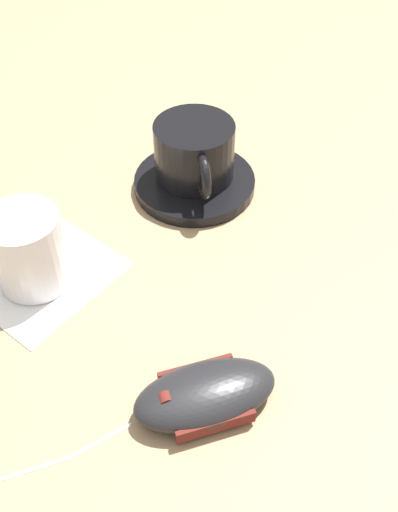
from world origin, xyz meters
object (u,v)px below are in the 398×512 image
(coffee_cup, at_px, (195,152))
(computer_mouse, at_px, (205,394))
(saucer, at_px, (195,183))
(drinking_glass, at_px, (29,250))

(coffee_cup, bearing_deg, computer_mouse, -140.99)
(saucer, height_order, coffee_cup, coffee_cup)
(saucer, xyz_separation_m, drinking_glass, (-0.20, 0.04, 0.03))
(saucer, height_order, drinking_glass, drinking_glass)
(saucer, relative_size, computer_mouse, 1.06)
(coffee_cup, xyz_separation_m, drinking_glass, (-0.21, 0.03, -0.00))
(computer_mouse, height_order, drinking_glass, drinking_glass)
(computer_mouse, bearing_deg, coffee_cup, 39.01)
(coffee_cup, distance_m, computer_mouse, 0.28)
(computer_mouse, bearing_deg, drinking_glass, 87.36)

